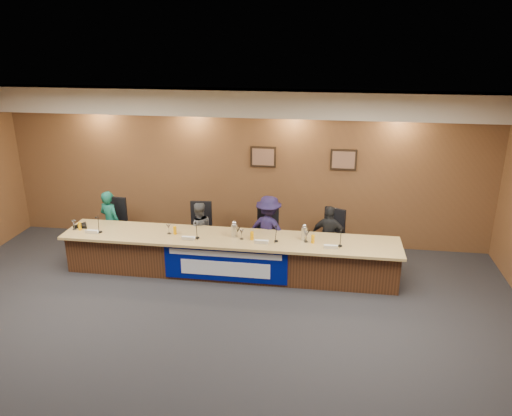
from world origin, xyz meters
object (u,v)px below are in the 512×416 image
at_px(banner, 225,264).
at_px(office_chair_a, 113,228).
at_px(panelist_d, 329,237).
at_px(panelist_a, 110,222).
at_px(speakerphone, 82,226).
at_px(dais_body, 230,256).
at_px(panelist_b, 199,231).
at_px(carafe_mid, 234,231).
at_px(office_chair_c, 269,237).
at_px(office_chair_d, 329,241).
at_px(carafe_right, 304,234).
at_px(panelist_c, 269,230).
at_px(office_chair_b, 200,233).

distance_m(banner, office_chair_a, 2.76).
xyz_separation_m(banner, panelist_d, (1.79, 0.98, 0.23)).
relative_size(panelist_a, speakerphone, 4.06).
height_order(panelist_d, speakerphone, panelist_d).
bearing_deg(banner, office_chair_a, 156.92).
relative_size(dais_body, banner, 2.73).
distance_m(panelist_b, carafe_mid, 1.06).
bearing_deg(office_chair_c, speakerphone, 176.38).
height_order(office_chair_a, office_chair_d, same).
xyz_separation_m(carafe_right, speakerphone, (-4.19, 0.00, -0.10)).
relative_size(dais_body, panelist_c, 4.44).
bearing_deg(speakerphone, panelist_a, 60.62).
relative_size(dais_body, carafe_right, 23.89).
xyz_separation_m(office_chair_d, carafe_mid, (-1.70, -0.69, 0.39)).
height_order(carafe_right, speakerphone, carafe_right).
bearing_deg(panelist_c, panelist_a, 18.42).
bearing_deg(banner, carafe_right, 17.55).
bearing_deg(carafe_mid, office_chair_a, 165.31).
height_order(panelist_b, carafe_right, panelist_b).
xyz_separation_m(office_chair_a, office_chair_c, (3.18, 0.00, 0.00)).
xyz_separation_m(banner, office_chair_a, (-2.54, 1.08, 0.10)).
distance_m(dais_body, panelist_a, 2.62).
relative_size(panelist_d, carafe_right, 4.83).
bearing_deg(office_chair_b, office_chair_a, 174.62).
xyz_separation_m(office_chair_a, office_chair_b, (1.81, 0.00, 0.00)).
relative_size(dais_body, office_chair_c, 12.50).
bearing_deg(office_chair_c, banner, -135.08).
height_order(panelist_d, carafe_right, panelist_d).
xyz_separation_m(office_chair_b, office_chair_c, (1.37, 0.00, 0.00)).
distance_m(panelist_a, carafe_mid, 2.71).
height_order(office_chair_c, carafe_right, carafe_right).
height_order(panelist_c, carafe_mid, panelist_c).
xyz_separation_m(panelist_a, office_chair_b, (1.81, 0.10, -0.17)).
height_order(office_chair_a, office_chair_c, same).
distance_m(panelist_d, office_chair_c, 1.16).
relative_size(panelist_a, carafe_mid, 5.35).
bearing_deg(office_chair_c, panelist_d, -19.18).
height_order(office_chair_b, carafe_mid, carafe_mid).
relative_size(dais_body, panelist_b, 5.19).
height_order(panelist_d, office_chair_b, panelist_d).
height_order(panelist_c, office_chair_c, panelist_c).
height_order(panelist_a, carafe_right, panelist_a).
bearing_deg(office_chair_b, dais_body, -47.84).
distance_m(banner, carafe_mid, 0.64).
xyz_separation_m(panelist_b, panelist_d, (2.52, 0.00, 0.03)).
xyz_separation_m(panelist_a, office_chair_a, (0.00, 0.10, -0.17)).
height_order(banner, panelist_b, panelist_b).
bearing_deg(office_chair_a, office_chair_c, 4.14).
relative_size(panelist_d, office_chair_b, 2.53).
distance_m(carafe_right, speakerphone, 4.20).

